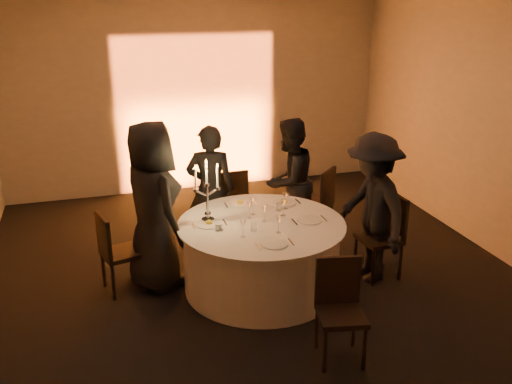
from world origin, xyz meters
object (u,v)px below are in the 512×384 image
object	(u,v)px
chair_right	(386,231)
banquet_table	(261,255)
guest_back_right	(289,181)
guest_right	(372,208)
candelabra	(207,200)
chair_back_left	(231,199)
guest_back_left	(211,190)
chair_back_right	(320,199)
chair_left	(114,249)
guest_left	(153,206)
chair_front	(340,303)
coffee_cup	(218,227)

from	to	relation	value
chair_right	banquet_table	bearing A→B (deg)	-100.72
banquet_table	guest_back_right	world-z (taller)	guest_back_right
guest_right	candelabra	bearing A→B (deg)	-106.30
banquet_table	chair_right	distance (m)	1.44
guest_right	chair_back_left	bearing A→B (deg)	-147.92
guest_back_left	guest_right	world-z (taller)	guest_right
guest_right	candelabra	xyz separation A→B (m)	(-1.77, 0.34, 0.17)
chair_right	candelabra	xyz separation A→B (m)	(-1.96, 0.35, 0.47)
chair_back_right	guest_back_right	distance (m)	0.50
chair_left	guest_back_left	bearing A→B (deg)	-74.76
guest_right	banquet_table	bearing A→B (deg)	-100.76
chair_left	guest_left	size ratio (longest dim) A/B	0.49
banquet_table	chair_front	size ratio (longest dim) A/B	1.95
banquet_table	guest_right	world-z (taller)	guest_right
chair_right	guest_right	size ratio (longest dim) A/B	0.57
chair_back_left	guest_right	xyz separation A→B (m)	(1.21, -1.57, 0.33)
guest_left	guest_back_left	world-z (taller)	guest_left
chair_right	guest_right	xyz separation A→B (m)	(-0.19, 0.01, 0.30)
banquet_table	chair_back_left	bearing A→B (deg)	88.61
banquet_table	chair_back_left	xyz separation A→B (m)	(0.04, 1.46, 0.13)
chair_right	chair_back_right	bearing A→B (deg)	-171.22
chair_front	candelabra	world-z (taller)	candelabra
chair_back_right	guest_right	bearing A→B (deg)	52.00
banquet_table	chair_left	size ratio (longest dim) A/B	1.99
chair_right	chair_front	distance (m)	1.67
chair_back_right	guest_right	world-z (taller)	guest_right
chair_back_right	guest_back_left	xyz separation A→B (m)	(-1.44, 0.02, 0.27)
chair_left	guest_back_right	world-z (taller)	guest_back_right
chair_right	guest_left	xyz separation A→B (m)	(-2.52, 0.54, 0.38)
chair_left	chair_right	xyz separation A→B (m)	(2.95, -0.50, 0.04)
chair_back_left	chair_right	bearing A→B (deg)	130.09
chair_front	guest_left	bearing A→B (deg)	139.28
chair_right	guest_back_right	distance (m)	1.45
chair_back_right	guest_back_left	world-z (taller)	guest_back_left
chair_left	chair_back_right	distance (m)	2.74
guest_back_right	guest_right	bearing A→B (deg)	80.99
chair_back_right	banquet_table	bearing A→B (deg)	-0.39
chair_back_right	candelabra	xyz separation A→B (m)	(-1.66, -0.83, 0.48)
guest_back_right	candelabra	world-z (taller)	guest_back_right
guest_right	chair_front	bearing A→B (deg)	-42.48
banquet_table	guest_right	distance (m)	1.33
guest_back_left	guest_right	bearing A→B (deg)	158.75
guest_left	chair_right	bearing A→B (deg)	-122.63
chair_front	chair_left	bearing A→B (deg)	147.68
chair_right	guest_back_left	bearing A→B (deg)	-130.31
chair_back_left	guest_back_left	distance (m)	0.59
candelabra	guest_right	bearing A→B (deg)	-10.92
banquet_table	coffee_cup	bearing A→B (deg)	-174.79
chair_back_right	guest_right	xyz separation A→B (m)	(0.12, -1.18, 0.31)
chair_back_right	chair_front	world-z (taller)	chair_back_right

